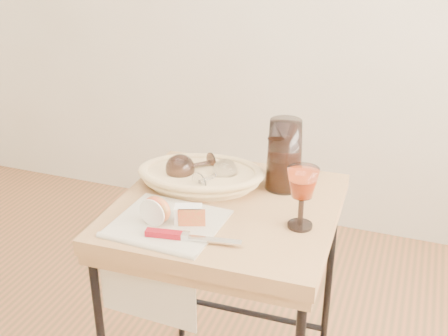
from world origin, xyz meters
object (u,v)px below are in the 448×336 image
at_px(wine_goblet, 302,198).
at_px(side_table, 226,314).
at_px(bread_basket, 201,178).
at_px(goblet_lying_a, 194,166).
at_px(goblet_lying_b, 214,176).
at_px(pitcher, 284,155).
at_px(apple_half, 157,209).
at_px(tea_towel, 168,223).
at_px(table_knife, 189,236).

bearing_deg(wine_goblet, side_table, 167.27).
distance_m(bread_basket, goblet_lying_a, 0.04).
bearing_deg(goblet_lying_b, bread_basket, 92.28).
bearing_deg(wine_goblet, pitcher, 115.81).
bearing_deg(apple_half, tea_towel, 28.50).
distance_m(wine_goblet, apple_half, 0.38).
distance_m(bread_basket, table_knife, 0.31).
bearing_deg(tea_towel, goblet_lying_b, 80.47).
distance_m(side_table, goblet_lying_b, 0.45).
height_order(bread_basket, pitcher, pitcher).
xyz_separation_m(side_table, apple_half, (-0.13, -0.17, 0.43)).
distance_m(side_table, goblet_lying_a, 0.48).
bearing_deg(table_knife, goblet_lying_b, 89.37).
height_order(apple_half, table_knife, apple_half).
bearing_deg(goblet_lying_b, wine_goblet, -87.42).
relative_size(side_table, table_knife, 3.24).
xyz_separation_m(goblet_lying_b, pitcher, (0.18, 0.10, 0.06)).
distance_m(side_table, bread_basket, 0.44).
relative_size(goblet_lying_a, wine_goblet, 0.84).
height_order(goblet_lying_a, wine_goblet, wine_goblet).
bearing_deg(pitcher, bread_basket, 175.22).
bearing_deg(apple_half, side_table, 59.87).
distance_m(side_table, tea_towel, 0.43).
bearing_deg(bread_basket, pitcher, 5.88).
xyz_separation_m(pitcher, wine_goblet, (0.10, -0.21, -0.02)).
height_order(tea_towel, goblet_lying_b, goblet_lying_b).
height_order(side_table, goblet_lying_a, goblet_lying_a).
bearing_deg(table_knife, apple_half, 146.93).
bearing_deg(bread_basket, table_knife, -85.55).
xyz_separation_m(goblet_lying_a, wine_goblet, (0.36, -0.15, 0.03)).
height_order(goblet_lying_b, wine_goblet, wine_goblet).
relative_size(bread_basket, table_knife, 1.39).
bearing_deg(bread_basket, goblet_lying_a, 140.97).
bearing_deg(goblet_lying_a, bread_basket, 103.61).
height_order(side_table, pitcher, pitcher).
distance_m(side_table, wine_goblet, 0.53).
xyz_separation_m(pitcher, table_knife, (-0.14, -0.37, -0.09)).
distance_m(goblet_lying_b, table_knife, 0.28).
relative_size(tea_towel, goblet_lying_b, 2.22).
relative_size(tea_towel, pitcher, 1.09).
relative_size(wine_goblet, apple_half, 2.08).
distance_m(tea_towel, wine_goblet, 0.35).
height_order(pitcher, wine_goblet, pitcher).
bearing_deg(bread_basket, goblet_lying_b, -34.26).
bearing_deg(side_table, pitcher, 52.42).
bearing_deg(goblet_lying_a, side_table, 95.75).
distance_m(pitcher, wine_goblet, 0.23).
height_order(goblet_lying_a, apple_half, goblet_lying_a).
height_order(tea_towel, goblet_lying_a, goblet_lying_a).
distance_m(goblet_lying_b, pitcher, 0.21).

